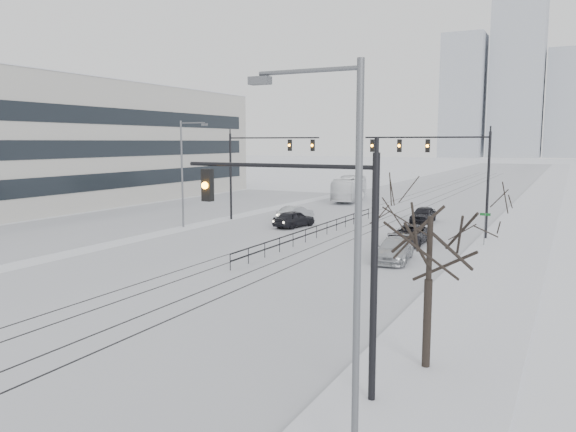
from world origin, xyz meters
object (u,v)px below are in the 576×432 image
Objects in this scene: traffic_mast_near at (320,239)px; bare_tree at (430,233)px; sedan_nb_front at (410,235)px; sedan_nb_far at (423,215)px; sedan_nb_right at (394,250)px; sedan_sb_inner at (294,219)px; sedan_sb_outer at (296,213)px; box_truck at (350,189)px.

bare_tree is at bearing 51.24° from traffic_mast_near.
sedan_nb_far is at bearing 99.33° from sedan_nb_front.
sedan_nb_right is at bearing -83.56° from sedan_nb_front.
traffic_mast_near is at bearing 129.50° from sedan_sb_inner.
sedan_nb_front is at bearing 98.90° from traffic_mast_near.
sedan_nb_far reaches higher than sedan_sb_outer.
sedan_sb_outer is 18.74m from sedan_nb_right.
box_truck is (-3.43, 22.31, 0.77)m from sedan_sb_inner.
sedan_nb_right reaches higher than sedan_nb_front.
traffic_mast_near is at bearing 126.92° from sedan_sb_outer.
bare_tree is 34.81m from sedan_sb_outer.
sedan_sb_outer is (-18.91, 28.98, -3.81)m from bare_tree.
sedan_nb_right is (0.64, -6.08, 0.02)m from sedan_nb_front.
sedan_nb_far reaches higher than sedan_nb_front.
traffic_mast_near is at bearing -128.76° from bare_tree.
bare_tree is 30.72m from sedan_sb_inner.
bare_tree is (2.41, 3.00, -0.07)m from traffic_mast_near.
sedan_sb_outer is at bearing 123.13° from bare_tree.
sedan_nb_front is at bearing 106.11° from bare_tree.
sedan_nb_far is (-1.78, 11.37, 0.04)m from sedan_nb_front.
sedan_nb_right is 17.61m from sedan_nb_far.
sedan_nb_right is (13.25, -13.25, 0.02)m from sedan_sb_outer.
bare_tree is 23.02m from sedan_nb_front.
sedan_nb_front is (-3.89, 24.81, -3.89)m from traffic_mast_near.
sedan_sb_outer is 0.85× the size of sedan_nb_front.
bare_tree reaches higher than sedan_sb_inner.
bare_tree reaches higher than sedan_nb_right.
traffic_mast_near reaches higher than sedan_sb_outer.
sedan_sb_inner is (-17.18, 25.19, -3.76)m from bare_tree.
box_truck is (-1.70, 18.52, 0.82)m from sedan_sb_outer.
sedan_nb_far is (9.10, 7.99, -0.01)m from sedan_sb_inner.
sedan_nb_right is at bearing 99.83° from traffic_mast_near.
sedan_sb_inner is 22.58m from box_truck.
sedan_sb_inner is (-14.77, 28.19, -3.84)m from traffic_mast_near.
sedan_sb_outer reaches higher than sedan_nb_front.
sedan_sb_inner is 0.88× the size of sedan_nb_front.
traffic_mast_near is 36.82m from sedan_nb_far.
traffic_mast_near is 3.85m from bare_tree.
sedan_sb_inner is 4.17m from sedan_sb_outer.
bare_tree is at bearing 103.05° from box_truck.
sedan_sb_outer is at bearing 117.29° from traffic_mast_near.
bare_tree is 1.28× the size of sedan_nb_right.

